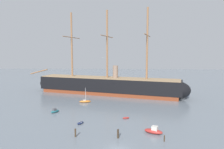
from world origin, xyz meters
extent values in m
cube|color=brown|center=(-5.48, 52.42, 0.79)|extent=(60.94, 25.71, 1.58)
cube|color=black|center=(-5.48, 52.42, 4.41)|extent=(63.48, 26.78, 5.66)
ellipsoid|color=black|center=(-33.46, 60.55, 3.62)|extent=(13.33, 11.39, 7.24)
ellipsoid|color=black|center=(22.50, 44.30, 3.62)|extent=(13.33, 11.39, 7.24)
cube|color=#9E7F5B|center=(-5.48, 52.42, 7.41)|extent=(62.05, 25.70, 0.34)
cylinder|color=#936642|center=(-22.21, 57.28, 21.94)|extent=(0.79, 0.79, 29.41)
cylinder|color=#936642|center=(-22.21, 57.28, 25.47)|extent=(4.54, 14.69, 0.32)
cylinder|color=#936642|center=(-5.48, 52.42, 21.94)|extent=(0.79, 0.79, 29.41)
cylinder|color=#936642|center=(-5.48, 52.42, 25.47)|extent=(4.54, 14.69, 0.32)
cylinder|color=#936642|center=(11.25, 47.57, 21.94)|extent=(0.79, 0.79, 29.41)
cylinder|color=#936642|center=(11.25, 47.57, 25.47)|extent=(4.54, 14.69, 0.32)
cylinder|color=#936642|center=(-40.29, 62.53, 9.07)|extent=(9.78, 3.33, 3.01)
cylinder|color=gray|center=(-1.83, 51.36, 10.07)|extent=(2.26, 2.26, 5.66)
ellipsoid|color=#1E284C|center=(-9.88, 13.72, 0.26)|extent=(1.94, 2.39, 0.52)
cube|color=beige|center=(-9.88, 13.72, 0.46)|extent=(0.81, 0.59, 0.08)
ellipsoid|color=#B22D28|center=(8.01, 8.21, 0.49)|extent=(4.55, 3.42, 0.98)
cube|color=beige|center=(8.27, 8.08, 1.28)|extent=(1.66, 1.59, 0.98)
ellipsoid|color=#B22D28|center=(2.01, 18.48, 0.23)|extent=(2.14, 1.44, 0.47)
cube|color=#4C4C51|center=(2.01, 18.48, 0.41)|extent=(0.40, 0.75, 0.07)
ellipsoid|color=#236670|center=(-19.75, 23.59, 0.37)|extent=(2.71, 3.37, 0.73)
cube|color=#4C4C51|center=(-19.86, 23.40, 0.95)|extent=(1.22, 1.26, 0.73)
ellipsoid|color=orange|center=(-12.68, 36.70, 0.40)|extent=(4.40, 2.08, 0.80)
cube|color=#B2ADA3|center=(-12.89, 36.66, 0.86)|extent=(1.17, 0.89, 0.42)
cylinder|color=silver|center=(-12.48, 36.74, 3.08)|extent=(0.11, 0.11, 4.87)
ellipsoid|color=#7FB2D6|center=(-27.74, 56.95, 0.33)|extent=(2.85, 1.31, 0.67)
cube|color=#4C4C51|center=(-27.74, 56.95, 0.58)|extent=(0.28, 1.05, 0.10)
ellipsoid|color=#1E284C|center=(28.62, 50.14, 0.36)|extent=(3.23, 1.77, 0.71)
cube|color=#4C4C51|center=(28.83, 50.18, 0.93)|extent=(1.06, 0.97, 0.71)
ellipsoid|color=#1E284C|center=(1.23, 64.43, 0.27)|extent=(2.30, 1.11, 0.53)
cube|color=#B2ADA3|center=(1.23, 64.43, 0.46)|extent=(0.25, 0.84, 0.08)
cylinder|color=#423323|center=(-9.34, 5.52, 0.92)|extent=(0.37, 0.37, 1.84)
cylinder|color=#423323|center=(9.59, 4.04, 0.65)|extent=(0.27, 0.27, 1.30)
cylinder|color=#382B1E|center=(-0.03, 5.24, 0.97)|extent=(0.42, 0.42, 1.93)
ellipsoid|color=silver|center=(-5.47, 32.53, 16.70)|extent=(0.14, 0.33, 0.11)
sphere|color=silver|center=(-5.46, 32.33, 16.71)|extent=(0.09, 0.09, 0.09)
cube|color=#ADA89E|center=(-5.18, 32.56, 16.72)|extent=(0.49, 0.16, 0.11)
cube|color=#ADA89E|center=(-5.77, 32.51, 16.72)|extent=(0.49, 0.16, 0.11)
camera|label=1|loc=(0.50, -37.02, 18.21)|focal=32.73mm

